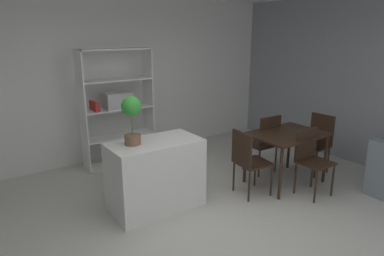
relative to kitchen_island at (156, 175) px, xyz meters
The scene contains 11 objects.
ground_plane 0.99m from the kitchen_island, 73.38° to the right, with size 9.48×9.48×0.00m, color beige.
back_partition 2.35m from the kitchen_island, 83.25° to the left, with size 6.89×0.06×2.83m, color silver.
right_partition_gray 3.88m from the kitchen_island, 12.98° to the right, with size 0.06×6.01×2.83m, color gray.
kitchen_island is the anchor object (origin of this frame).
potted_plant_on_island 0.86m from the kitchen_island, 169.44° to the left, with size 0.24×0.24×0.59m.
open_bookshelf 1.83m from the kitchen_island, 82.41° to the left, with size 1.19×0.38×1.97m.
dining_table 2.05m from the kitchen_island, 12.07° to the right, with size 1.11×0.81×0.78m.
dining_chair_near 2.17m from the kitchen_island, 23.35° to the right, with size 0.44×0.41×0.92m.
dining_chair_island_side 1.28m from the kitchen_island, 18.77° to the right, with size 0.49×0.48×0.93m.
dining_chair_far 1.99m from the kitchen_island, ahead, with size 0.44×0.44×0.97m.
dining_chair_window_side 2.80m from the kitchen_island, ahead, with size 0.44×0.43×0.95m.
Camera 1 is at (-2.17, -2.75, 2.22)m, focal length 31.93 mm.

